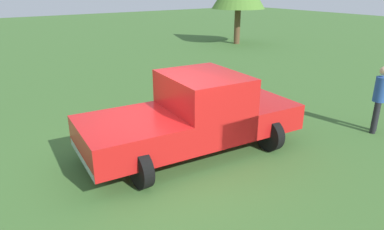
% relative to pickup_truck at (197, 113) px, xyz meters
% --- Properties ---
extents(ground_plane, '(80.00, 80.00, 0.00)m').
position_rel_pickup_truck_xyz_m(ground_plane, '(-0.30, 1.03, -0.93)').
color(ground_plane, '#3D662D').
extents(pickup_truck, '(2.66, 5.13, 1.80)m').
position_rel_pickup_truck_xyz_m(pickup_truck, '(0.00, 0.00, 0.00)').
color(pickup_truck, black).
rests_on(pickup_truck, ground_plane).
extents(person_bystander, '(0.41, 0.41, 1.75)m').
position_rel_pickup_truck_xyz_m(person_bystander, '(-1.75, -4.45, 0.07)').
color(person_bystander, black).
rests_on(person_bystander, ground_plane).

